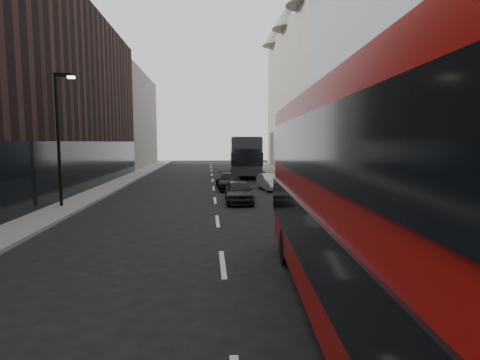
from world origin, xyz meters
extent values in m
cube|color=slate|center=(7.50, 25.00, 0.07)|extent=(3.00, 80.00, 0.15)
cube|color=slate|center=(-8.00, 25.00, 0.07)|extent=(2.00, 80.00, 0.15)
cube|color=gray|center=(11.50, 21.00, 10.00)|extent=(5.00, 22.00, 20.00)
cube|color=silver|center=(9.15, 21.00, 1.90)|extent=(0.35, 21.00, 3.80)
cube|color=slate|center=(11.50, 44.00, 9.00)|extent=(5.00, 24.00, 18.00)
cone|color=slate|center=(9.50, 44.00, 19.50)|extent=(4.00, 4.00, 3.00)
cone|color=slate|center=(9.50, 52.00, 19.50)|extent=(4.00, 4.00, 3.00)
cube|color=black|center=(-11.50, 30.00, 7.00)|extent=(5.00, 24.00, 14.00)
cube|color=slate|center=(-11.50, 52.00, 6.50)|extent=(5.00, 20.00, 13.00)
cylinder|color=black|center=(-8.30, 18.00, 3.65)|extent=(0.16, 0.16, 7.00)
cube|color=black|center=(-7.90, 18.00, 7.05)|extent=(0.90, 0.15, 0.18)
cube|color=#FFF2CC|center=(-7.50, 18.00, 6.93)|extent=(0.35, 0.22, 0.12)
cube|color=#A60E0A|center=(2.71, 4.24, 2.45)|extent=(3.42, 11.38, 4.08)
cube|color=black|center=(2.71, 4.24, 1.78)|extent=(3.55, 11.44, 1.12)
cube|color=black|center=(2.71, 4.24, 3.52)|extent=(3.55, 11.44, 1.12)
cube|color=black|center=(3.15, 9.86, 1.94)|extent=(2.17, 0.25, 1.43)
cube|color=#A60E0A|center=(2.71, 4.24, 4.51)|extent=(3.29, 10.92, 0.12)
cylinder|color=black|center=(1.87, 7.90, 0.51)|extent=(0.39, 1.04, 1.02)
cylinder|color=black|center=(4.11, 7.73, 0.51)|extent=(0.39, 1.04, 1.02)
cube|color=black|center=(3.49, 37.43, 2.20)|extent=(3.50, 12.56, 3.50)
cube|color=black|center=(3.49, 37.43, 1.98)|extent=(3.63, 12.62, 1.24)
cube|color=black|center=(3.15, 31.20, 2.15)|extent=(2.40, 0.21, 1.58)
cube|color=black|center=(3.83, 43.66, 2.15)|extent=(2.40, 0.21, 1.58)
cube|color=black|center=(3.49, 37.43, 3.98)|extent=(3.36, 12.06, 0.12)
cylinder|color=black|center=(2.45, 41.47, 0.56)|extent=(0.40, 1.15, 1.13)
cylinder|color=black|center=(4.97, 41.33, 0.56)|extent=(0.40, 1.15, 1.13)
cylinder|color=black|center=(2.01, 33.53, 0.56)|extent=(0.40, 1.15, 1.13)
cylinder|color=black|center=(4.53, 33.39, 0.56)|extent=(0.40, 1.15, 1.13)
imported|color=black|center=(1.38, 19.09, 0.67)|extent=(1.64, 3.95, 1.34)
imported|color=#9B9FA4|center=(4.20, 24.73, 0.61)|extent=(1.76, 3.83, 1.22)
imported|color=black|center=(1.15, 25.16, 0.63)|extent=(1.96, 4.40, 1.25)
camera|label=1|loc=(-0.40, -2.65, 3.57)|focal=28.00mm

